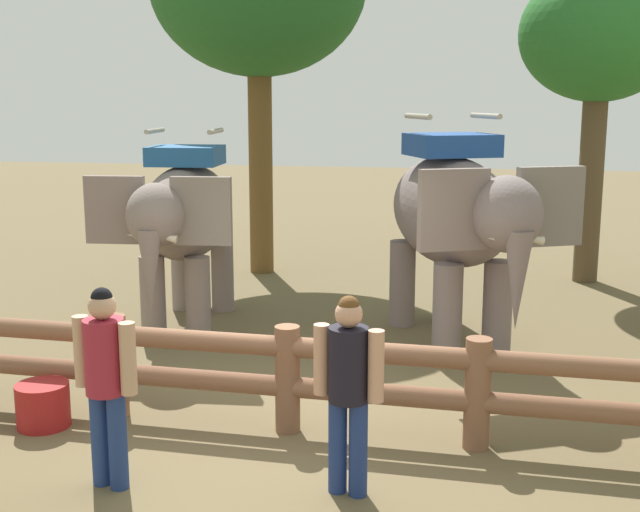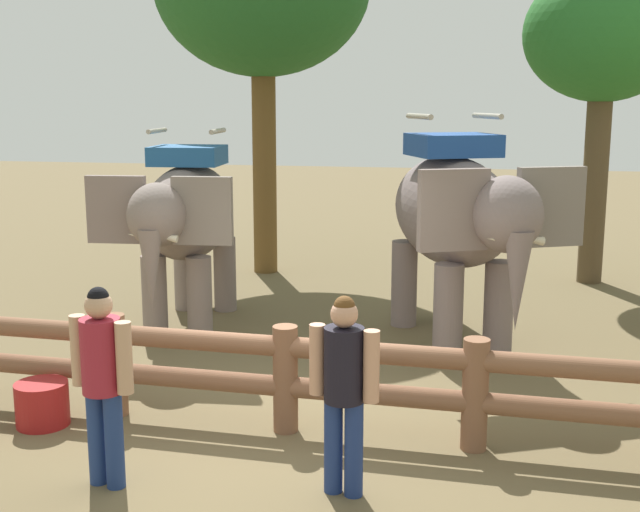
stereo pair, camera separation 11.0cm
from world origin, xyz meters
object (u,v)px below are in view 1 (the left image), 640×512
(feed_bucket, at_px, (43,405))
(tourist_man_in_blue, at_px, (106,373))
(tourist_woman_in_black, at_px, (348,381))
(tree_far_left, at_px, (600,39))
(log_fence, at_px, (287,371))
(elephant_center, at_px, (456,218))
(elephant_near_left, at_px, (184,218))

(feed_bucket, bearing_deg, tourist_man_in_blue, -41.94)
(tourist_woman_in_black, bearing_deg, tree_far_left, 71.06)
(tourist_man_in_blue, bearing_deg, tree_far_left, 60.84)
(tree_far_left, distance_m, feed_bucket, 10.55)
(log_fence, xyz_separation_m, tree_far_left, (3.69, 7.37, 3.52))
(log_fence, height_order, tourist_woman_in_black, tourist_woman_in_black)
(log_fence, xyz_separation_m, feed_bucket, (-2.39, -0.32, -0.39))
(log_fence, height_order, tourist_man_in_blue, tourist_man_in_blue)
(tree_far_left, bearing_deg, elephant_center, -117.52)
(log_fence, relative_size, tourist_woman_in_black, 4.46)
(tourist_man_in_blue, bearing_deg, feed_bucket, 138.06)
(tourist_woman_in_black, distance_m, tree_far_left, 9.56)
(elephant_center, xyz_separation_m, tourist_man_in_blue, (-2.70, -4.56, -0.69))
(elephant_center, xyz_separation_m, tourist_woman_in_black, (-0.74, -4.33, -0.71))
(elephant_near_left, xyz_separation_m, feed_bucket, (-0.19, -3.63, -1.33))
(elephant_near_left, bearing_deg, elephant_center, -2.21)
(log_fence, xyz_separation_m, tourist_man_in_blue, (-1.20, -1.39, 0.38))
(elephant_center, relative_size, tourist_man_in_blue, 2.07)
(log_fence, bearing_deg, feed_bucket, -172.36)
(elephant_near_left, xyz_separation_m, elephant_center, (3.69, -0.14, 0.12))
(elephant_near_left, relative_size, elephant_center, 0.92)
(elephant_near_left, bearing_deg, feed_bucket, -93.07)
(elephant_near_left, distance_m, tree_far_left, 7.60)
(elephant_center, distance_m, tourist_man_in_blue, 5.34)
(elephant_center, distance_m, tourist_woman_in_black, 4.45)
(log_fence, bearing_deg, elephant_center, 64.70)
(log_fence, distance_m, elephant_center, 3.66)
(log_fence, height_order, feed_bucket, log_fence)
(tourist_woman_in_black, distance_m, feed_bucket, 3.34)
(elephant_center, distance_m, tree_far_left, 5.33)
(elephant_near_left, height_order, feed_bucket, elephant_near_left)
(log_fence, xyz_separation_m, elephant_near_left, (-2.19, 3.31, 0.94))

